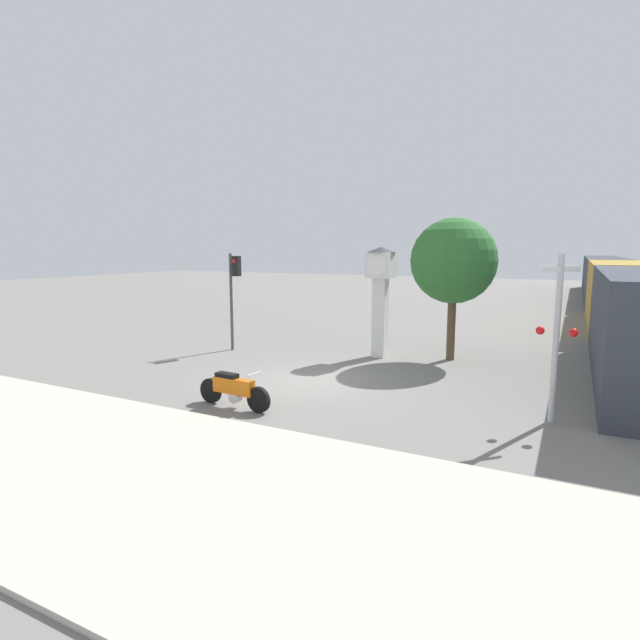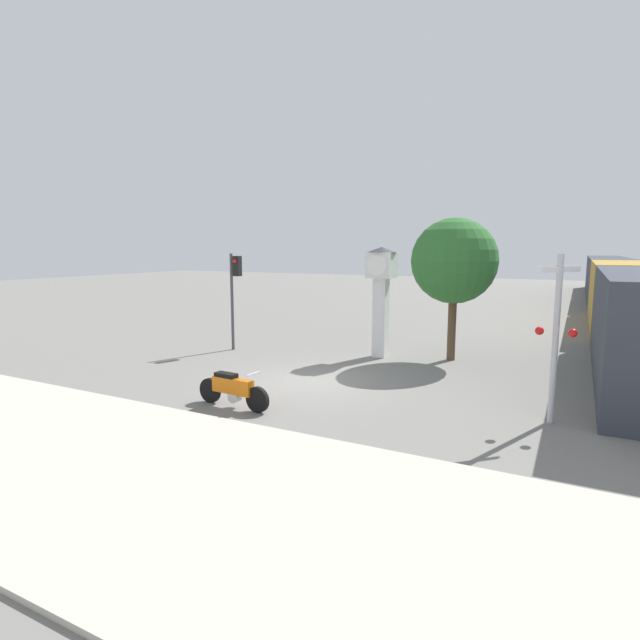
% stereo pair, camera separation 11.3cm
% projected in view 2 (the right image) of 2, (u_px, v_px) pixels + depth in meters
% --- Properties ---
extents(ground_plane, '(120.00, 120.00, 0.00)m').
position_uv_depth(ground_plane, '(311.00, 381.00, 15.56)').
color(ground_plane, slate).
extents(sidewalk_strip, '(36.00, 6.00, 0.10)m').
position_uv_depth(sidewalk_strip, '(123.00, 469.00, 9.20)').
color(sidewalk_strip, '#BCB7A8').
rests_on(sidewalk_strip, ground_plane).
extents(motorcycle, '(2.27, 0.49, 1.00)m').
position_uv_depth(motorcycle, '(233.00, 389.00, 12.90)').
color(motorcycle, black).
rests_on(motorcycle, ground_plane).
extents(clock_tower, '(1.14, 1.14, 4.16)m').
position_uv_depth(clock_tower, '(381.00, 284.00, 18.69)').
color(clock_tower, white).
rests_on(clock_tower, ground_plane).
extents(freight_train, '(2.80, 48.87, 3.40)m').
position_uv_depth(freight_train, '(614.00, 287.00, 31.63)').
color(freight_train, '#333842').
rests_on(freight_train, ground_plane).
extents(traffic_light, '(0.50, 0.35, 3.91)m').
position_uv_depth(traffic_light, '(235.00, 284.00, 19.98)').
color(traffic_light, '#47474C').
rests_on(traffic_light, ground_plane).
extents(railroad_crossing_signal, '(0.90, 0.82, 3.98)m').
position_uv_depth(railroad_crossing_signal, '(556.00, 333.00, 11.53)').
color(railroad_crossing_signal, '#B7B7BC').
rests_on(railroad_crossing_signal, ground_plane).
extents(street_tree, '(3.10, 3.10, 5.21)m').
position_uv_depth(street_tree, '(454.00, 261.00, 18.01)').
color(street_tree, brown).
rests_on(street_tree, ground_plane).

